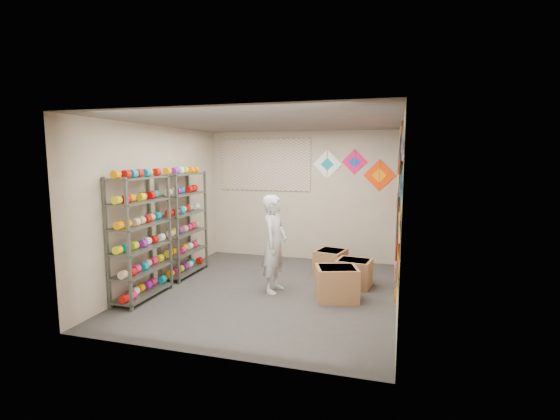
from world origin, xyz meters
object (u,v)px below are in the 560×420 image
(carton_b, at_px, (354,273))
(carton_c, at_px, (331,263))
(carton_a, at_px, (337,284))
(shopkeeper, at_px, (274,244))
(shelf_rack_back, at_px, (184,224))
(shelf_rack_front, at_px, (141,238))

(carton_b, distance_m, carton_c, 0.72)
(carton_b, height_order, carton_c, carton_c)
(carton_a, bearing_deg, shopkeeper, 155.54)
(shelf_rack_back, height_order, carton_a, shelf_rack_back)
(carton_a, bearing_deg, carton_b, 58.11)
(shelf_rack_back, height_order, carton_c, shelf_rack_back)
(shopkeeper, bearing_deg, carton_a, -92.67)
(shopkeeper, xyz_separation_m, carton_a, (1.03, -0.12, -0.53))
(carton_c, bearing_deg, carton_b, -34.67)
(carton_a, bearing_deg, shelf_rack_front, 176.64)
(shopkeeper, relative_size, carton_c, 2.94)
(shelf_rack_front, relative_size, carton_c, 3.54)
(shelf_rack_back, distance_m, carton_b, 3.17)
(shelf_rack_back, xyz_separation_m, shopkeeper, (1.87, -0.43, -0.16))
(shelf_rack_back, relative_size, shopkeeper, 1.21)
(shelf_rack_front, distance_m, carton_a, 3.07)
(carton_a, xyz_separation_m, carton_b, (0.18, 0.74, -0.03))
(shopkeeper, relative_size, carton_a, 2.56)
(shopkeeper, height_order, carton_c, shopkeeper)
(shelf_rack_back, bearing_deg, carton_c, 15.70)
(shelf_rack_back, distance_m, shopkeeper, 1.92)
(shopkeeper, distance_m, carton_c, 1.48)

